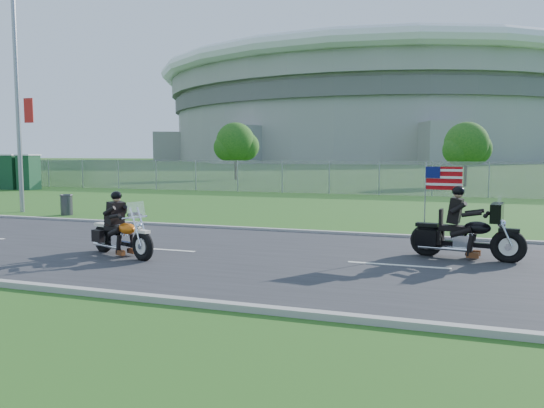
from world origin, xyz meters
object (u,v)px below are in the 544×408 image
(streetlight, at_px, (21,76))
(motorcycle_lead, at_px, (121,236))
(trash_can, at_px, (67,205))
(porta_toilet_b, at_px, (12,172))
(motorcycle_follow, at_px, (466,235))
(porta_toilet_a, at_px, (29,173))

(streetlight, distance_m, motorcycle_lead, 13.10)
(motorcycle_lead, distance_m, trash_can, 9.76)
(porta_toilet_b, relative_size, trash_can, 2.88)
(motorcycle_follow, bearing_deg, motorcycle_lead, -154.99)
(porta_toilet_a, height_order, motorcycle_follow, porta_toilet_a)
(streetlight, bearing_deg, porta_toilet_a, 132.91)
(porta_toilet_a, height_order, porta_toilet_b, same)
(porta_toilet_a, distance_m, porta_toilet_b, 1.40)
(streetlight, bearing_deg, trash_can, -12.14)
(motorcycle_lead, bearing_deg, streetlight, 165.34)
(porta_toilet_a, bearing_deg, streetlight, -47.09)
(porta_toilet_a, relative_size, trash_can, 2.88)
(porta_toilet_b, height_order, motorcycle_lead, porta_toilet_b)
(porta_toilet_a, bearing_deg, trash_can, -42.08)
(streetlight, xyz_separation_m, trash_can, (2.52, -0.54, -5.24))
(porta_toilet_a, height_order, motorcycle_lead, porta_toilet_a)
(motorcycle_lead, xyz_separation_m, motorcycle_follow, (7.72, 2.23, 0.09))
(motorcycle_lead, bearing_deg, porta_toilet_a, 159.64)
(motorcycle_follow, bearing_deg, streetlight, 172.90)
(motorcycle_follow, xyz_separation_m, trash_can, (-14.85, 4.43, -0.19))
(motorcycle_lead, height_order, motorcycle_follow, motorcycle_follow)
(streetlight, bearing_deg, porta_toilet_b, 136.65)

